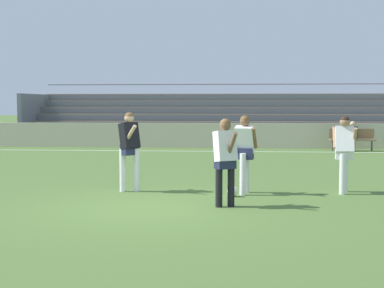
{
  "coord_description": "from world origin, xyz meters",
  "views": [
    {
      "loc": [
        1.68,
        -9.85,
        1.91
      ],
      "look_at": [
        0.61,
        3.1,
        0.96
      ],
      "focal_mm": 51.28,
      "sensor_mm": 36.0,
      "label": 1
    }
  ],
  "objects": [
    {
      "name": "field_line_sideline",
      "position": [
        0.0,
        12.11,
        0.0
      ],
      "size": [
        44.0,
        0.12,
        0.01
      ],
      "primitive_type": "cube",
      "color": "white",
      "rests_on": "ground"
    },
    {
      "name": "sideline_wall",
      "position": [
        0.0,
        13.86,
        0.54
      ],
      "size": [
        48.0,
        0.16,
        1.08
      ],
      "primitive_type": "cube",
      "color": "beige",
      "rests_on": "ground"
    },
    {
      "name": "bench_far_left",
      "position": [
        6.34,
        12.82,
        0.55
      ],
      "size": [
        1.8,
        0.4,
        0.9
      ],
      "color": "olive",
      "rests_on": "ground"
    },
    {
      "name": "soccer_ball",
      "position": [
        1.59,
        1.36,
        0.11
      ],
      "size": [
        0.22,
        0.22,
        0.22
      ],
      "primitive_type": "sphere",
      "color": "white",
      "rests_on": "ground"
    },
    {
      "name": "player_white_deep_cover",
      "position": [
        1.47,
        0.23,
        0.97
      ],
      "size": [
        0.49,
        0.63,
        1.64
      ],
      "color": "black",
      "rests_on": "ground"
    },
    {
      "name": "bleacher_stand",
      "position": [
        2.93,
        17.12,
        1.28
      ],
      "size": [
        23.02,
        4.4,
        2.98
      ],
      "color": "#897051",
      "rests_on": "ground"
    },
    {
      "name": "player_dark_pressing_high",
      "position": [
        -0.65,
        1.85,
        1.03
      ],
      "size": [
        0.49,
        0.73,
        1.73
      ],
      "color": "white",
      "rests_on": "ground"
    },
    {
      "name": "player_white_wide_right",
      "position": [
        1.84,
        1.74,
        0.99
      ],
      "size": [
        0.55,
        0.53,
        1.66
      ],
      "color": "white",
      "rests_on": "ground"
    },
    {
      "name": "player_white_wide_left",
      "position": [
        3.97,
        2.02,
        0.98
      ],
      "size": [
        0.49,
        0.56,
        1.65
      ],
      "color": "white",
      "rests_on": "ground"
    },
    {
      "name": "ground_plane",
      "position": [
        0.0,
        0.0,
        0.0
      ],
      "size": [
        160.0,
        160.0,
        0.0
      ],
      "primitive_type": "plane",
      "color": "#4C6B30"
    },
    {
      "name": "spectator_seated",
      "position": [
        6.34,
        12.71,
        0.7
      ],
      "size": [
        0.36,
        0.42,
        1.21
      ],
      "color": "#2D2D38",
      "rests_on": "ground"
    }
  ]
}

